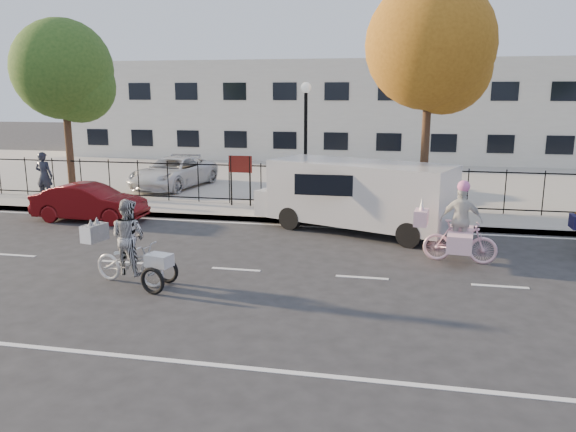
% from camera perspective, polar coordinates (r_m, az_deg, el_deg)
% --- Properties ---
extents(ground, '(120.00, 120.00, 0.00)m').
position_cam_1_polar(ground, '(13.53, -5.30, -5.44)').
color(ground, '#333334').
extents(road_markings, '(60.00, 9.52, 0.01)m').
position_cam_1_polar(road_markings, '(13.53, -5.30, -5.42)').
color(road_markings, silver).
rests_on(road_markings, ground).
extents(curb, '(60.00, 0.10, 0.15)m').
position_cam_1_polar(curb, '(18.23, -0.74, -0.45)').
color(curb, '#A8A399').
rests_on(curb, ground).
extents(sidewalk, '(60.00, 2.20, 0.15)m').
position_cam_1_polar(sidewalk, '(19.23, -0.07, 0.23)').
color(sidewalk, '#A8A399').
rests_on(sidewalk, ground).
extents(parking_lot, '(60.00, 15.60, 0.15)m').
position_cam_1_polar(parking_lot, '(27.87, 3.62, 4.03)').
color(parking_lot, '#A8A399').
rests_on(parking_lot, ground).
extents(iron_fence, '(58.00, 0.06, 1.50)m').
position_cam_1_polar(iron_fence, '(20.14, 0.56, 3.18)').
color(iron_fence, black).
rests_on(iron_fence, sidewalk).
extents(building, '(34.00, 10.00, 6.00)m').
position_cam_1_polar(building, '(37.52, 5.84, 10.64)').
color(building, silver).
rests_on(building, ground).
extents(lamppost, '(0.36, 0.36, 4.33)m').
position_cam_1_polar(lamppost, '(19.42, 1.81, 9.40)').
color(lamppost, black).
rests_on(lamppost, sidewalk).
extents(street_sign, '(0.85, 0.06, 1.80)m').
position_cam_1_polar(street_sign, '(20.11, -4.86, 4.61)').
color(street_sign, black).
rests_on(street_sign, sidewalk).
extents(zebra_trike, '(2.23, 1.19, 1.91)m').
position_cam_1_polar(zebra_trike, '(12.79, -15.80, -3.50)').
color(zebra_trike, silver).
rests_on(zebra_trike, ground).
extents(unicorn_bike, '(2.08, 1.46, 2.07)m').
position_cam_1_polar(unicorn_bike, '(14.48, 16.99, -1.61)').
color(unicorn_bike, '#F9BDCF').
rests_on(unicorn_bike, ground).
extents(white_van, '(6.46, 3.82, 2.12)m').
position_cam_1_polar(white_van, '(17.00, 6.96, 2.28)').
color(white_van, silver).
rests_on(white_van, ground).
extents(red_sedan, '(3.71, 1.32, 1.22)m').
position_cam_1_polar(red_sedan, '(19.53, -19.50, 1.30)').
color(red_sedan, '#580A0C').
rests_on(red_sedan, ground).
extents(pedestrian, '(0.67, 0.45, 1.82)m').
position_cam_1_polar(pedestrian, '(23.20, -23.53, 3.77)').
color(pedestrian, black).
rests_on(pedestrian, sidewalk).
extents(lot_car_a, '(1.72, 4.10, 1.18)m').
position_cam_1_polar(lot_car_a, '(25.33, -11.85, 4.47)').
color(lot_car_a, '#A1A4A9').
rests_on(lot_car_a, parking_lot).
extents(lot_car_b, '(2.85, 4.94, 1.30)m').
position_cam_1_polar(lot_car_b, '(24.51, -11.58, 4.35)').
color(lot_car_b, white).
rests_on(lot_car_b, parking_lot).
extents(lot_car_d, '(2.25, 4.22, 1.37)m').
position_cam_1_polar(lot_car_d, '(23.01, 9.75, 4.00)').
color(lot_car_d, '#A3A4AA').
rests_on(lot_car_d, parking_lot).
extents(tree_west, '(3.74, 3.74, 6.86)m').
position_cam_1_polar(tree_west, '(23.32, -21.50, 13.23)').
color(tree_west, '#442D1D').
rests_on(tree_west, ground).
extents(tree_mid, '(4.26, 4.26, 7.81)m').
position_cam_1_polar(tree_mid, '(19.73, 14.65, 15.90)').
color(tree_mid, '#442D1D').
rests_on(tree_mid, ground).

